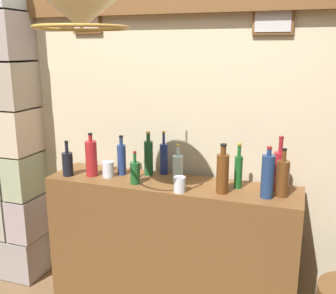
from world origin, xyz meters
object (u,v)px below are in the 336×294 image
(liquor_bottle_port, at_px, (279,170))
(pendant_lamp, at_px, (81,11))
(liquor_bottle_whiskey, at_px, (91,158))
(liquor_bottle_amaro, at_px, (238,170))
(liquor_bottle_mezcal, at_px, (283,178))
(liquor_bottle_rye, at_px, (223,173))
(liquor_bottle_scotch, at_px, (149,157))
(glass_tumbler_highball, at_px, (108,169))
(liquor_bottle_vermouth, at_px, (164,158))
(liquor_bottle_gin, at_px, (68,163))
(glass_tumbler_rocks, at_px, (180,184))
(liquor_bottle_rum, at_px, (178,168))
(liquor_bottle_bourbon, at_px, (122,159))
(liquor_bottle_sherry, at_px, (135,172))
(liquor_bottle_tequila, at_px, (268,176))

(liquor_bottle_port, relative_size, pendant_lamp, 0.63)
(liquor_bottle_whiskey, bearing_deg, liquor_bottle_amaro, 5.20)
(liquor_bottle_mezcal, distance_m, liquor_bottle_rye, 0.35)
(liquor_bottle_scotch, relative_size, glass_tumbler_highball, 2.81)
(glass_tumbler_highball, bearing_deg, liquor_bottle_amaro, 5.10)
(liquor_bottle_mezcal, relative_size, liquor_bottle_port, 0.86)
(liquor_bottle_vermouth, distance_m, liquor_bottle_gin, 0.66)
(liquor_bottle_gin, xyz_separation_m, pendant_lamp, (0.49, -0.54, 0.93))
(glass_tumbler_rocks, height_order, pendant_lamp, pendant_lamp)
(liquor_bottle_rye, distance_m, glass_tumbler_highball, 0.80)
(liquor_bottle_rye, height_order, glass_tumbler_rocks, liquor_bottle_rye)
(liquor_bottle_rye, bearing_deg, liquor_bottle_rum, 160.18)
(liquor_bottle_mezcal, height_order, liquor_bottle_bourbon, liquor_bottle_mezcal)
(glass_tumbler_rocks, bearing_deg, liquor_bottle_amaro, 31.05)
(liquor_bottle_whiskey, bearing_deg, liquor_bottle_mezcal, 1.34)
(liquor_bottle_vermouth, relative_size, liquor_bottle_sherry, 1.41)
(liquor_bottle_rum, bearing_deg, liquor_bottle_amaro, 0.76)
(liquor_bottle_gin, relative_size, pendant_lamp, 0.45)
(liquor_bottle_bourbon, bearing_deg, liquor_bottle_amaro, -0.28)
(liquor_bottle_tequila, height_order, liquor_bottle_rye, liquor_bottle_tequila)
(liquor_bottle_whiskey, distance_m, glass_tumbler_rocks, 0.68)
(liquor_bottle_bourbon, xyz_separation_m, liquor_bottle_gin, (-0.34, -0.15, -0.02))
(liquor_bottle_whiskey, xyz_separation_m, glass_tumbler_highball, (0.12, 0.01, -0.07))
(liquor_bottle_gin, bearing_deg, liquor_bottle_port, 7.46)
(liquor_bottle_sherry, distance_m, liquor_bottle_gin, 0.50)
(liquor_bottle_gin, relative_size, liquor_bottle_port, 0.72)
(liquor_bottle_sherry, height_order, liquor_bottle_port, liquor_bottle_port)
(glass_tumbler_highball, bearing_deg, pendant_lamp, -70.26)
(glass_tumbler_rocks, height_order, glass_tumbler_highball, glass_tumbler_highball)
(glass_tumbler_highball, bearing_deg, liquor_bottle_rum, 8.67)
(liquor_bottle_vermouth, height_order, liquor_bottle_gin, liquor_bottle_vermouth)
(liquor_bottle_sherry, bearing_deg, liquor_bottle_scotch, 86.41)
(liquor_bottle_tequila, height_order, liquor_bottle_sherry, liquor_bottle_tequila)
(liquor_bottle_amaro, bearing_deg, liquor_bottle_gin, -172.92)
(glass_tumbler_rocks, bearing_deg, liquor_bottle_vermouth, 125.01)
(liquor_bottle_rye, relative_size, pendant_lamp, 0.57)
(liquor_bottle_bourbon, height_order, liquor_bottle_sherry, liquor_bottle_bourbon)
(liquor_bottle_rum, bearing_deg, liquor_bottle_port, 3.98)
(liquor_bottle_bourbon, bearing_deg, liquor_bottle_sherry, -41.61)
(liquor_bottle_vermouth, xyz_separation_m, liquor_bottle_rye, (0.46, -0.23, 0.01))
(liquor_bottle_vermouth, xyz_separation_m, liquor_bottle_bourbon, (-0.27, -0.11, -0.00))
(liquor_bottle_bourbon, relative_size, pendant_lamp, 0.51)
(liquor_bottle_scotch, xyz_separation_m, liquor_bottle_tequila, (0.81, -0.17, 0.01))
(pendant_lamp, bearing_deg, liquor_bottle_whiskey, 119.49)
(pendant_lamp, bearing_deg, liquor_bottle_rye, 44.34)
(glass_tumbler_rocks, xyz_separation_m, glass_tumbler_highball, (-0.55, 0.12, 0.01))
(liquor_bottle_sherry, bearing_deg, pendant_lamp, -91.29)
(liquor_bottle_mezcal, height_order, liquor_bottle_rye, liquor_bottle_rye)
(liquor_bottle_amaro, bearing_deg, liquor_bottle_bourbon, 179.72)
(liquor_bottle_tequila, height_order, liquor_bottle_bourbon, liquor_bottle_tequila)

